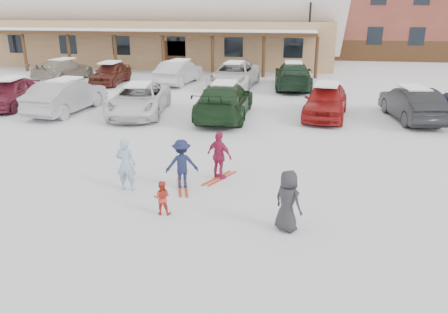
% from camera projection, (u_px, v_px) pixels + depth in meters
% --- Properties ---
extents(ground, '(160.00, 160.00, 0.00)m').
position_uv_depth(ground, '(207.00, 205.00, 11.33)').
color(ground, white).
rests_on(ground, ground).
extents(day_lodge, '(29.12, 12.50, 10.38)m').
position_uv_depth(day_lodge, '(165.00, 15.00, 37.36)').
color(day_lodge, tan).
rests_on(day_lodge, ground).
extents(lamp_post, '(0.50, 0.25, 5.92)m').
position_uv_depth(lamp_post, '(309.00, 26.00, 31.91)').
color(lamp_post, black).
rests_on(lamp_post, ground).
extents(conifer_3, '(3.96, 3.96, 9.18)m').
position_uv_depth(conifer_3, '(331.00, 1.00, 49.74)').
color(conifer_3, black).
rests_on(conifer_3, ground).
extents(adult_skier, '(0.56, 0.38, 1.51)m').
position_uv_depth(adult_skier, '(126.00, 164.00, 12.00)').
color(adult_skier, '#8CA8C2').
rests_on(adult_skier, ground).
extents(toddler_red, '(0.46, 0.37, 0.88)m').
position_uv_depth(toddler_red, '(162.00, 198.00, 10.71)').
color(toddler_red, red).
rests_on(toddler_red, ground).
extents(child_navy, '(1.03, 0.77, 1.42)m').
position_uv_depth(child_navy, '(182.00, 164.00, 12.16)').
color(child_navy, '#161C3C').
rests_on(child_navy, ground).
extents(skis_child_navy, '(0.59, 1.40, 0.03)m').
position_uv_depth(skis_child_navy, '(183.00, 187.00, 12.40)').
color(skis_child_navy, '#BA371A').
rests_on(skis_child_navy, ground).
extents(child_magenta, '(0.92, 0.71, 1.45)m').
position_uv_depth(child_magenta, '(219.00, 156.00, 12.77)').
color(child_magenta, '#A32046').
rests_on(child_magenta, ground).
extents(skis_child_magenta, '(0.82, 1.34, 0.03)m').
position_uv_depth(skis_child_magenta, '(219.00, 178.00, 13.01)').
color(skis_child_magenta, '#BA371A').
rests_on(skis_child_magenta, ground).
extents(bystander_dark, '(0.85, 0.81, 1.46)m').
position_uv_depth(bystander_dark, '(288.00, 201.00, 9.86)').
color(bystander_dark, '#28282A').
rests_on(bystander_dark, ground).
extents(parked_car_0, '(2.16, 4.40, 1.45)m').
position_uv_depth(parked_car_0, '(11.00, 93.00, 21.67)').
color(parked_car_0, maroon).
rests_on(parked_car_0, ground).
extents(parked_car_1, '(2.14, 4.91, 1.57)m').
position_uv_depth(parked_car_1, '(66.00, 96.00, 20.66)').
color(parked_car_1, '#9A999D').
rests_on(parked_car_1, ground).
extents(parked_car_2, '(2.95, 5.34, 1.41)m').
position_uv_depth(parked_car_2, '(139.00, 99.00, 20.29)').
color(parked_car_2, white).
rests_on(parked_car_2, ground).
extents(parked_car_3, '(2.22, 5.43, 1.57)m').
position_uv_depth(parked_car_3, '(224.00, 100.00, 19.72)').
color(parked_car_3, '#19341A').
rests_on(parked_car_3, ground).
extents(parked_car_4, '(2.43, 4.68, 1.52)m').
position_uv_depth(parked_car_4, '(326.00, 101.00, 19.75)').
color(parked_car_4, maroon).
rests_on(parked_car_4, ground).
extents(parked_car_5, '(2.12, 4.61, 1.46)m').
position_uv_depth(parked_car_5, '(412.00, 104.00, 19.27)').
color(parked_car_5, black).
rests_on(parked_car_5, ground).
extents(parked_car_7, '(2.75, 5.12, 1.41)m').
position_uv_depth(parked_car_7, '(63.00, 70.00, 29.17)').
color(parked_car_7, gray).
rests_on(parked_car_7, ground).
extents(parked_car_8, '(1.66, 4.07, 1.38)m').
position_uv_depth(parked_car_8, '(111.00, 73.00, 27.92)').
color(parked_car_8, '#59231B').
rests_on(parked_car_8, ground).
extents(parked_car_9, '(2.28, 4.73, 1.50)m').
position_uv_depth(parked_car_9, '(179.00, 72.00, 27.92)').
color(parked_car_9, '#B6B5BB').
rests_on(parked_car_9, ground).
extents(parked_car_10, '(2.97, 5.65, 1.52)m').
position_uv_depth(parked_car_10, '(234.00, 75.00, 26.83)').
color(parked_car_10, silver).
rests_on(parked_car_10, ground).
extents(parked_car_11, '(2.38, 5.43, 1.55)m').
position_uv_depth(parked_car_11, '(293.00, 75.00, 26.48)').
color(parked_car_11, '#19311F').
rests_on(parked_car_11, ground).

